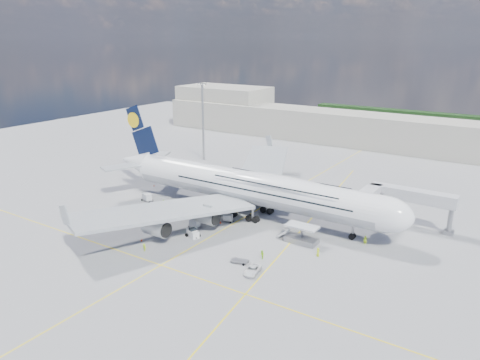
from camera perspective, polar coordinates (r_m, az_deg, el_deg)
The scene contains 31 objects.
ground at distance 101.41m, azimuth -1.94°, elevation -5.98°, with size 300.00×300.00×0.00m, color gray.
taxi_line_main at distance 101.41m, azimuth -1.94°, elevation -5.98°, with size 0.25×220.00×0.01m, color yellow.
taxi_line_cross at distance 87.40m, azimuth -9.62°, elevation -10.20°, with size 120.00×0.25×0.01m, color yellow.
taxi_line_diag at distance 102.92m, azimuth 7.73°, elevation -5.77°, with size 0.25×100.00×0.01m, color yellow.
airliner at distance 106.68m, azimuth 1.23°, elevation -0.85°, with size 77.26×79.15×23.71m.
jet_bridge at distance 105.28m, azimuth 18.28°, elevation -2.00°, with size 18.80×12.10×8.50m.
cargo_loader at distance 95.41m, azimuth 7.42°, elevation -6.84°, with size 8.53×3.20×3.67m.
light_mast at distance 155.57m, azimuth -4.53°, elevation 7.23°, with size 3.00×0.70×25.50m.
terminal at distance 182.57m, azimuth 15.54°, elevation 5.82°, with size 180.00×16.00×12.00m, color #B2AD9E.
hangar at distance 217.55m, azimuth -1.91°, elevation 8.97°, with size 40.00×22.00×18.00m, color #B2AD9E.
dolly_row_a at distance 115.82m, azimuth -11.36°, elevation -3.12°, with size 3.74×2.92×0.49m.
dolly_row_b at distance 111.43m, azimuth -8.51°, elevation -3.83°, with size 2.86×2.04×0.38m.
dolly_row_c at distance 102.06m, azimuth -5.55°, elevation -5.32°, with size 2.92×1.70×1.79m.
dolly_back at distance 119.99m, azimuth -11.27°, elevation -2.05°, with size 3.44×2.48×1.96m.
dolly_nose_far at distance 86.95m, azimuth -0.05°, elevation -9.82°, with size 3.47×2.33×0.47m.
dolly_nose_near at distance 104.95m, azimuth -1.49°, elevation -4.63°, with size 2.87×2.00×1.65m.
baggage_tug at distance 97.60m, azimuth -5.77°, elevation -6.46°, with size 3.49×2.63×1.98m.
catering_truck_inner at distance 127.78m, azimuth 1.87°, elevation -0.16°, with size 6.82×3.36×3.91m.
catering_truck_outer at distance 143.12m, azimuth 2.38°, elevation 1.73°, with size 7.19×4.93×3.96m.
service_van at distance 83.27m, azimuth 1.51°, elevation -10.90°, with size 2.14×4.63×1.29m, color white.
crew_nose at distance 97.00m, azimuth 15.03°, elevation -7.10°, with size 0.69×0.45×1.89m, color #BCE718.
crew_loader at distance 88.02m, azimuth 2.69°, elevation -9.11°, with size 0.87×0.68×1.79m, color #AEFF1A.
crew_wing at distance 114.85m, azimuth -9.30°, elevation -2.86°, with size 1.15×0.48×1.97m, color #A6FF1A.
crew_van at distance 90.26m, azimuth 9.48°, elevation -8.65°, with size 0.86×0.56×1.75m, color #DEF71A.
crew_tug at distance 92.99m, azimuth -11.59°, elevation -8.05°, with size 0.99×0.57×1.53m, color #B5E117.
cone_nose at distance 104.17m, azimuth 17.71°, elevation -6.02°, with size 0.46×0.46×0.58m.
cone_wing_left_inner at distance 125.36m, azimuth 4.85°, elevation -1.33°, with size 0.39×0.39×0.49m.
cone_wing_left_outer at distance 140.30m, azimuth 3.72°, elevation 0.73°, with size 0.45×0.45×0.58m.
cone_wing_right_inner at distance 104.31m, azimuth -2.40°, elevation -5.16°, with size 0.39×0.39×0.50m.
cone_wing_right_outer at distance 97.57m, azimuth -11.92°, elevation -7.18°, with size 0.38×0.38×0.48m.
cone_tail at distance 131.70m, azimuth -10.44°, elevation -0.65°, with size 0.38×0.38×0.48m.
Camera 1 is at (53.96, -76.12, 39.73)m, focal length 35.00 mm.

